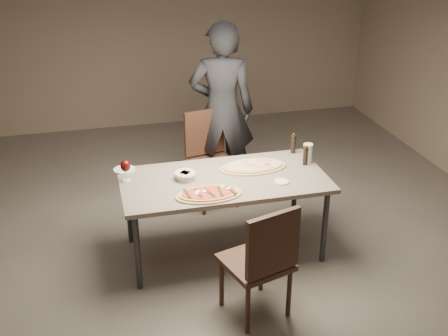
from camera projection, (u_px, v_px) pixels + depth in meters
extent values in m
plane|color=#5F5851|center=(224.00, 251.00, 5.22)|extent=(7.00, 7.00, 0.00)
plane|color=gray|center=(162.00, 27.00, 7.69)|extent=(6.00, 0.00, 6.00)
cube|color=gray|center=(224.00, 180.00, 4.91)|extent=(1.80, 0.90, 0.04)
cylinder|color=#333335|center=(138.00, 252.00, 4.56)|extent=(0.05, 0.05, 0.71)
cylinder|color=#333335|center=(325.00, 227.00, 4.92)|extent=(0.05, 0.05, 0.71)
cylinder|color=#333335|center=(129.00, 209.00, 5.21)|extent=(0.05, 0.05, 0.71)
cylinder|color=#333335|center=(295.00, 189.00, 5.57)|extent=(0.05, 0.05, 0.71)
ellipsoid|color=white|center=(198.00, 191.00, 4.60)|extent=(0.05, 0.05, 0.01)
ellipsoid|color=white|center=(223.00, 186.00, 4.68)|extent=(0.05, 0.05, 0.01)
ellipsoid|color=white|center=(197.00, 193.00, 4.56)|extent=(0.05, 0.05, 0.01)
ellipsoid|color=white|center=(204.00, 191.00, 4.60)|extent=(0.05, 0.05, 0.01)
ellipsoid|color=white|center=(228.00, 188.00, 4.65)|extent=(0.05, 0.05, 0.01)
cube|color=#203114|center=(187.00, 194.00, 4.56)|extent=(0.04, 0.16, 0.01)
cube|color=#203114|center=(198.00, 193.00, 4.57)|extent=(0.05, 0.16, 0.01)
cube|color=#203114|center=(209.00, 193.00, 4.58)|extent=(0.07, 0.16, 0.01)
cube|color=#203114|center=(220.00, 191.00, 4.60)|extent=(0.02, 0.16, 0.01)
cube|color=#203114|center=(230.00, 190.00, 4.63)|extent=(0.07, 0.16, 0.01)
cylinder|color=pink|center=(267.00, 163.00, 5.10)|extent=(0.07, 0.07, 0.00)
cylinder|color=pink|center=(267.00, 166.00, 5.05)|extent=(0.07, 0.07, 0.00)
cylinder|color=pink|center=(251.00, 165.00, 5.07)|extent=(0.07, 0.07, 0.00)
cylinder|color=pink|center=(259.00, 167.00, 5.03)|extent=(0.07, 0.07, 0.00)
cylinder|color=pink|center=(245.00, 162.00, 5.12)|extent=(0.07, 0.07, 0.00)
cylinder|color=pink|center=(269.00, 160.00, 5.17)|extent=(0.07, 0.07, 0.00)
cylinder|color=pink|center=(261.00, 160.00, 5.17)|extent=(0.07, 0.07, 0.00)
cylinder|color=beige|center=(185.00, 176.00, 4.88)|extent=(0.16, 0.16, 0.06)
torus|color=beige|center=(185.00, 173.00, 4.87)|extent=(0.19, 0.19, 0.03)
cube|color=#A67343|center=(188.00, 174.00, 4.88)|extent=(0.06, 0.06, 0.04)
cube|color=#A67343|center=(185.00, 173.00, 4.89)|extent=(0.06, 0.06, 0.04)
cube|color=#A67343|center=(183.00, 175.00, 4.86)|extent=(0.06, 0.06, 0.04)
cube|color=#A67343|center=(186.00, 175.00, 4.85)|extent=(0.06, 0.06, 0.04)
cylinder|color=white|center=(282.00, 182.00, 4.82)|extent=(0.13, 0.13, 0.01)
cylinder|color=#9F9E3A|center=(282.00, 181.00, 4.82)|extent=(0.09, 0.09, 0.00)
cylinder|color=black|center=(293.00, 145.00, 5.37)|extent=(0.05, 0.05, 0.16)
cylinder|color=black|center=(294.00, 136.00, 5.33)|extent=(0.05, 0.05, 0.02)
sphere|color=gold|center=(294.00, 134.00, 5.32)|extent=(0.02, 0.02, 0.02)
cylinder|color=black|center=(305.00, 157.00, 5.13)|extent=(0.04, 0.04, 0.16)
cylinder|color=black|center=(306.00, 148.00, 5.09)|extent=(0.05, 0.05, 0.02)
sphere|color=gold|center=(306.00, 146.00, 5.08)|extent=(0.02, 0.02, 0.02)
cylinder|color=silver|center=(308.00, 153.00, 5.16)|extent=(0.09, 0.09, 0.18)
cylinder|color=silver|center=(127.00, 180.00, 4.86)|extent=(0.07, 0.07, 0.01)
cylinder|color=silver|center=(126.00, 175.00, 4.83)|extent=(0.01, 0.01, 0.09)
ellipsoid|color=#410909|center=(125.00, 166.00, 4.80)|extent=(0.09, 0.09, 0.10)
cylinder|color=white|center=(124.00, 170.00, 5.05)|extent=(0.19, 0.19, 0.01)
cube|color=#3C2419|center=(256.00, 262.00, 4.26)|extent=(0.58, 0.58, 0.04)
cylinder|color=#3C2419|center=(248.00, 309.00, 4.13)|extent=(0.04, 0.04, 0.43)
cylinder|color=#3C2419|center=(289.00, 293.00, 4.31)|extent=(0.04, 0.04, 0.43)
cylinder|color=#3C2419|center=(222.00, 282.00, 4.42)|extent=(0.04, 0.04, 0.43)
cylinder|color=#3C2419|center=(261.00, 268.00, 4.60)|extent=(0.04, 0.04, 0.43)
cube|color=#3C2419|center=(273.00, 244.00, 3.98)|extent=(0.44, 0.17, 0.48)
cube|color=#3C2419|center=(213.00, 164.00, 5.87)|extent=(0.55, 0.55, 0.04)
cylinder|color=#3C2419|center=(222.00, 174.00, 6.20)|extent=(0.04, 0.04, 0.43)
cylinder|color=#3C2419|center=(190.00, 181.00, 6.05)|extent=(0.04, 0.04, 0.43)
cylinder|color=#3C2419|center=(237.00, 189.00, 5.89)|extent=(0.04, 0.04, 0.43)
cylinder|color=#3C2419|center=(204.00, 196.00, 5.74)|extent=(0.04, 0.04, 0.43)
cube|color=#3C2419|center=(204.00, 132.00, 5.92)|extent=(0.44, 0.13, 0.49)
imported|color=black|center=(222.00, 110.00, 5.94)|extent=(0.78, 0.60, 1.89)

